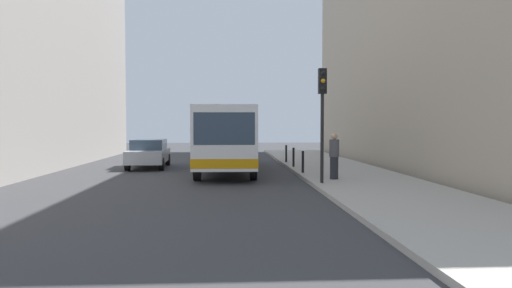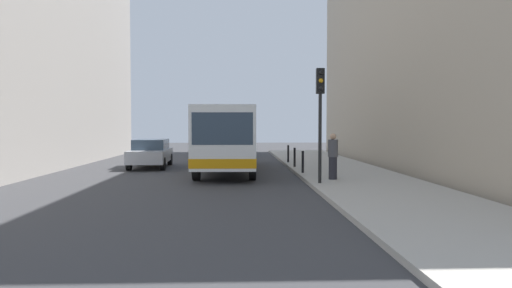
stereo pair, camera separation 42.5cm
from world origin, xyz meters
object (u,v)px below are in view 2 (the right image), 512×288
bollard_far (288,154)px  bollard_near (303,162)px  car_beside_bus (151,153)px  pedestrian_near_signal (333,156)px  bus (228,135)px  bollard_mid (295,157)px  car_behind_bus (231,145)px  traffic_light (320,103)px

bollard_far → bollard_near: bearing=-90.0°
bollard_near → car_beside_bus: bearing=149.4°
bollard_far → pedestrian_near_signal: bearing=-84.5°
bus → bollard_mid: 3.49m
car_behind_bus → pedestrian_near_signal: size_ratio=2.54×
bollard_far → pedestrian_near_signal: (0.81, -8.31, 0.41)m
car_beside_bus → bollard_mid: size_ratio=4.68×
bus → bollard_mid: bus is taller
traffic_light → bollard_near: bearing=91.6°
bollard_near → bollard_mid: 2.90m
car_behind_bus → bollard_near: 13.48m
bollard_near → car_behind_bus: bearing=104.0°
car_behind_bus → pedestrian_near_signal: 16.11m
traffic_light → pedestrian_near_signal: bearing=58.3°
bollard_mid → bollard_far: size_ratio=1.00×
bollard_near → bollard_far: 5.80m
bus → bollard_near: 4.34m
bus → car_behind_bus: 10.53m
bus → car_behind_bus: bearing=-89.1°
car_beside_bus → bus: bearing=155.2°
traffic_light → bollard_far: (-0.10, 9.45, -2.38)m
bollard_near → bollard_mid: same height
pedestrian_near_signal → traffic_light: bearing=149.6°
bollard_mid → bollard_far: 2.90m
car_beside_bus → car_behind_bus: same height
traffic_light → bollard_near: 4.36m
bollard_near → bollard_far: bearing=90.0°
car_beside_bus → pedestrian_near_signal: (8.17, -6.86, 0.25)m
bollard_mid → bollard_far: (0.00, 2.90, 0.00)m
traffic_light → bollard_mid: size_ratio=4.32×
bus → bollard_far: (3.30, 3.21, -1.10)m
traffic_light → pedestrian_near_signal: 2.39m
car_beside_bus → bollard_near: car_beside_bus is taller
bus → bollard_near: (3.30, -2.60, -1.10)m
car_behind_bus → bus: bearing=87.4°
pedestrian_near_signal → car_beside_bus: bearing=51.3°
car_beside_bus → bollard_near: (7.36, -4.35, -0.16)m
car_behind_bus → bollard_near: car_behind_bus is taller
car_behind_bus → bollard_far: bearing=111.7°
pedestrian_near_signal → car_behind_bus: bearing=15.9°
bollard_near → pedestrian_near_signal: (0.81, -2.50, 0.41)m
bollard_mid → pedestrian_near_signal: 5.48m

